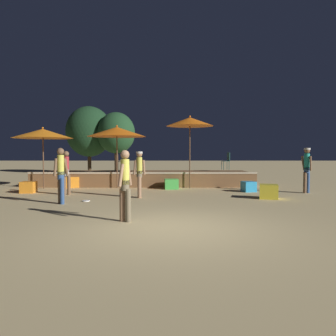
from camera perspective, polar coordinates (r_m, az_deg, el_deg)
name	(u,v)px	position (r m, az deg, el deg)	size (l,w,h in m)	color
ground_plane	(170,228)	(7.02, 0.26, -10.44)	(120.00, 120.00, 0.00)	tan
wooden_deck	(143,178)	(16.54, -4.29, -1.77)	(10.46, 3.20, 0.71)	brown
patio_umbrella_0	(41,134)	(15.49, -21.22, 5.61)	(2.59, 2.59, 2.73)	brown
patio_umbrella_1	(188,122)	(14.80, 3.58, 8.02)	(2.11, 2.11, 3.26)	brown
patio_umbrella_2	(115,132)	(14.88, -9.15, 6.24)	(2.61, 2.61, 2.83)	brown
cube_seat_0	(267,191)	(11.93, 16.87, -3.93)	(0.76, 0.76, 0.49)	yellow
cube_seat_1	(27,187)	(14.18, -23.38, -3.09)	(0.55, 0.55, 0.45)	orange
cube_seat_2	(70,182)	(15.70, -16.65, -2.36)	(0.78, 0.78, 0.50)	orange
cube_seat_3	(170,184)	(14.44, 0.34, -2.79)	(0.64, 0.64, 0.44)	#4CC651
cube_seat_4	(247,187)	(13.81, 13.61, -3.16)	(0.59, 0.59, 0.42)	#2D9EDB
person_0	(138,172)	(11.61, -5.25, -0.71)	(0.44, 0.29, 1.64)	#997051
person_1	(305,167)	(14.03, 22.76, 0.13)	(0.30, 0.48, 1.79)	#2D4C7F
person_2	(65,171)	(12.96, -17.53, -0.57)	(0.29, 0.47, 1.66)	brown
person_3	(124,184)	(7.61, -7.74, -2.69)	(0.30, 0.50, 1.65)	#997051
person_4	(59,173)	(10.70, -18.42, -0.90)	(0.43, 0.38, 1.74)	brown
bistro_chair_0	(117,160)	(16.17, -8.80, 1.44)	(0.42, 0.42, 0.90)	#2D3338
bistro_chair_1	(226,159)	(17.32, 9.99, 1.51)	(0.41, 0.41, 0.90)	#1E4C47
frisbee_disc	(84,201)	(11.11, -14.34, -5.57)	(0.25, 0.25, 0.03)	white
background_tree_0	(88,132)	(26.09, -13.82, 6.17)	(3.52, 3.52, 5.17)	#3D2B1C
background_tree_1	(115,133)	(24.71, -9.26, 6.03)	(2.78, 2.78, 4.60)	#3D2B1C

